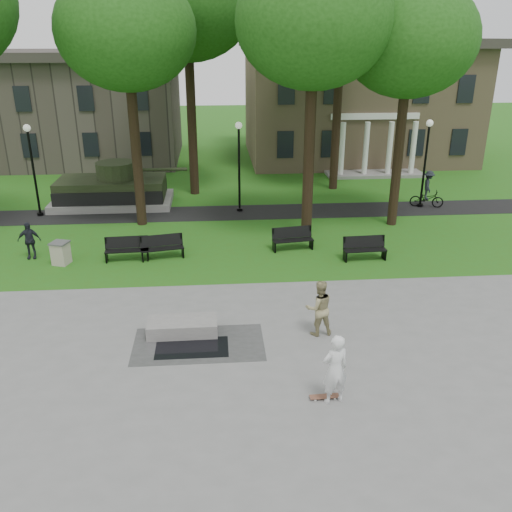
{
  "coord_description": "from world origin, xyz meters",
  "views": [
    {
      "loc": [
        -0.81,
        -15.69,
        8.81
      ],
      "look_at": [
        0.61,
        2.38,
        1.4
      ],
      "focal_mm": 38.0,
      "sensor_mm": 36.0,
      "label": 1
    }
  ],
  "objects_px": {
    "concrete_block": "(182,327)",
    "skateboarder": "(335,369)",
    "trash_bin": "(61,253)",
    "friend_watching": "(319,308)",
    "cyclist": "(427,192)",
    "park_bench_0": "(127,248)"
  },
  "relations": [
    {
      "from": "cyclist",
      "to": "trash_bin",
      "type": "distance_m",
      "value": 19.22
    },
    {
      "from": "friend_watching",
      "to": "cyclist",
      "type": "bearing_deg",
      "value": -130.47
    },
    {
      "from": "cyclist",
      "to": "trash_bin",
      "type": "bearing_deg",
      "value": 125.65
    },
    {
      "from": "cyclist",
      "to": "park_bench_0",
      "type": "bearing_deg",
      "value": 128.09
    },
    {
      "from": "skateboarder",
      "to": "trash_bin",
      "type": "bearing_deg",
      "value": -62.65
    },
    {
      "from": "concrete_block",
      "to": "skateboarder",
      "type": "xyz_separation_m",
      "value": [
        4.04,
        -3.8,
        0.75
      ]
    },
    {
      "from": "trash_bin",
      "to": "friend_watching",
      "type": "bearing_deg",
      "value": -34.18
    },
    {
      "from": "concrete_block",
      "to": "cyclist",
      "type": "xyz_separation_m",
      "value": [
        12.77,
        12.74,
        0.58
      ]
    },
    {
      "from": "skateboarder",
      "to": "cyclist",
      "type": "height_order",
      "value": "cyclist"
    },
    {
      "from": "concrete_block",
      "to": "trash_bin",
      "type": "xyz_separation_m",
      "value": [
        -5.27,
        6.11,
        0.24
      ]
    },
    {
      "from": "concrete_block",
      "to": "cyclist",
      "type": "bearing_deg",
      "value": 44.94
    },
    {
      "from": "skateboarder",
      "to": "park_bench_0",
      "type": "xyz_separation_m",
      "value": [
        -6.64,
        10.14,
        -0.47
      ]
    },
    {
      "from": "trash_bin",
      "to": "cyclist",
      "type": "bearing_deg",
      "value": 20.2
    },
    {
      "from": "park_bench_0",
      "to": "friend_watching",
      "type": "bearing_deg",
      "value": -47.47
    },
    {
      "from": "cyclist",
      "to": "park_bench_0",
      "type": "xyz_separation_m",
      "value": [
        -15.36,
        -6.41,
        -0.31
      ]
    },
    {
      "from": "skateboarder",
      "to": "cyclist",
      "type": "relative_size",
      "value": 0.97
    },
    {
      "from": "cyclist",
      "to": "park_bench_0",
      "type": "height_order",
      "value": "cyclist"
    },
    {
      "from": "concrete_block",
      "to": "park_bench_0",
      "type": "xyz_separation_m",
      "value": [
        -2.6,
        6.33,
        0.28
      ]
    },
    {
      "from": "concrete_block",
      "to": "cyclist",
      "type": "relative_size",
      "value": 1.09
    },
    {
      "from": "cyclist",
      "to": "concrete_block",
      "type": "bearing_deg",
      "value": 150.39
    },
    {
      "from": "concrete_block",
      "to": "skateboarder",
      "type": "height_order",
      "value": "skateboarder"
    },
    {
      "from": "skateboarder",
      "to": "friend_watching",
      "type": "xyz_separation_m",
      "value": [
        0.24,
        3.43,
        -0.06
      ]
    }
  ]
}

